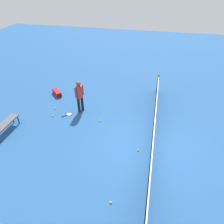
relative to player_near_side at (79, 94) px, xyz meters
name	(u,v)px	position (x,y,z in m)	size (l,w,h in m)	color
ground_plane	(151,149)	(1.96, 3.76, -1.01)	(40.00, 40.00, 0.00)	#265693
court_net	(153,140)	(1.96, 3.76, -0.51)	(10.09, 0.09, 1.07)	#4C4C51
player_near_side	(79,94)	(0.00, 0.00, 0.00)	(0.49, 0.47, 1.70)	black
tennis_racket_near_player	(69,114)	(0.46, -0.51, -1.00)	(0.56, 0.50, 0.03)	black
tennis_ball_near_player	(53,116)	(0.79, -1.23, -0.98)	(0.07, 0.07, 0.07)	#C6E033
tennis_ball_by_net	(101,121)	(0.62, 1.23, -0.98)	(0.07, 0.07, 0.07)	#C6E033
tennis_ball_baseline	(111,202)	(4.59, 2.67, -0.98)	(0.07, 0.07, 0.07)	#C6E033
tennis_ball_stray_left	(55,108)	(0.13, -1.41, -0.98)	(0.07, 0.07, 0.07)	#C6E033
tennis_ball_stray_right	(138,150)	(2.17, 3.25, -0.98)	(0.07, 0.07, 0.07)	#C6E033
courtside_bench	(5,125)	(2.33, -2.69, -0.59)	(1.51, 0.42, 0.48)	#595960
equipment_bag	(57,93)	(-1.22, -1.93, -0.87)	(0.76, 0.77, 0.28)	#B21E1E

